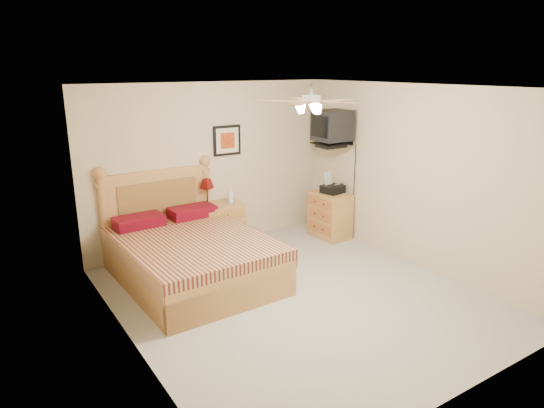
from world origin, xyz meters
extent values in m
plane|color=#A6A296|center=(0.00, 0.00, 0.00)|extent=(4.50, 4.50, 0.00)
cube|color=white|center=(0.00, 0.00, 2.50)|extent=(4.00, 4.50, 0.04)
cube|color=beige|center=(0.00, 2.25, 1.25)|extent=(4.00, 0.04, 2.50)
cube|color=beige|center=(0.00, -2.25, 1.25)|extent=(4.00, 0.04, 2.50)
cube|color=beige|center=(-2.00, 0.00, 1.25)|extent=(0.04, 4.50, 2.50)
cube|color=beige|center=(2.00, 0.00, 1.25)|extent=(0.04, 4.50, 2.50)
cube|color=olive|center=(0.00, 2.00, 0.35)|extent=(0.67, 0.52, 0.70)
imported|color=silver|center=(0.17, 1.96, 0.82)|extent=(0.10, 0.10, 0.23)
cube|color=black|center=(0.27, 2.23, 1.62)|extent=(0.46, 0.04, 0.46)
cube|color=#B5894B|center=(1.73, 1.47, 0.37)|extent=(0.46, 0.65, 0.75)
imported|color=#B2A78A|center=(1.71, 1.67, 0.76)|extent=(0.26, 0.32, 0.03)
imported|color=gray|center=(1.71, 1.69, 0.78)|extent=(0.20, 0.26, 0.02)
camera|label=1|loc=(-3.20, -4.34, 2.72)|focal=32.00mm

